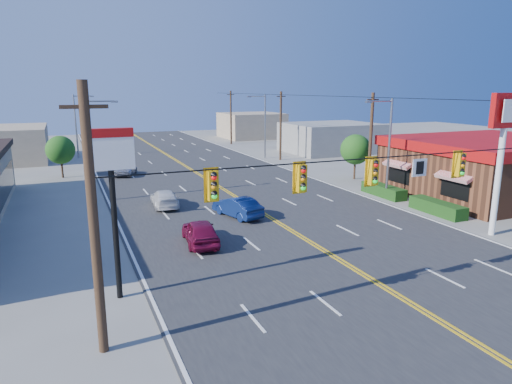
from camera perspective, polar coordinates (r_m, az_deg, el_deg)
name	(u,v)px	position (r m, az deg, el deg)	size (l,w,h in m)	color
ground	(388,291)	(21.42, 16.22, -11.80)	(160.00, 160.00, 0.00)	gray
road	(233,195)	(38.13, -2.93, -0.40)	(20.00, 120.00, 0.06)	#2D2D30
signal_span	(394,183)	(19.85, 16.83, 1.08)	(24.32, 0.34, 9.00)	#47301E
kfc	(490,167)	(42.71, 27.19, 2.84)	(16.30, 12.40, 4.70)	brown
kfc_pylon	(503,136)	(30.41, 28.50, 6.20)	(2.20, 0.36, 8.50)	white
pizza_hut_sign	(112,179)	(19.30, -17.60, 1.60)	(1.90, 0.30, 6.85)	black
streetlight_se	(387,143)	(37.46, 16.10, 5.85)	(2.55, 0.25, 8.00)	gray
streetlight_ne	(264,123)	(58.02, 0.97, 8.65)	(2.55, 0.25, 8.00)	gray
streetlight_sw	(90,145)	(37.18, -20.02, 5.53)	(2.55, 0.25, 8.00)	gray
streetlight_nw	(77,122)	(63.06, -21.43, 8.11)	(2.55, 0.25, 8.00)	gray
utility_pole_near	(371,141)	(41.48, 14.12, 6.16)	(0.28, 0.28, 8.40)	#47301E
utility_pole_mid	(281,126)	(56.83, 3.10, 8.22)	(0.28, 0.28, 8.40)	#47301E
utility_pole_far	(231,118)	(73.38, -3.15, 9.26)	(0.28, 0.28, 8.40)	#47301E
tree_kfc_rear	(356,149)	(45.60, 12.33, 5.21)	(2.94, 2.94, 4.41)	#47301E
tree_west	(60,150)	(49.25, -23.26, 4.85)	(2.80, 2.80, 4.20)	#47301E
bld_east_mid	(331,138)	(65.27, 9.32, 6.73)	(12.00, 10.00, 4.00)	gray
bld_east_far	(251,125)	(83.42, -0.59, 8.33)	(10.00, 10.00, 4.40)	tan
car_magenta	(200,233)	(26.25, -6.98, -5.07)	(1.70, 4.22, 1.44)	maroon
car_blue	(237,208)	(31.53, -2.36, -1.96)	(1.49, 4.26, 1.40)	navy
car_white	(164,199)	(34.91, -11.37, -0.87)	(1.76, 4.34, 1.26)	silver
car_silver	(125,171)	(48.48, -16.01, 2.58)	(1.78, 3.87, 1.07)	#B7B6BC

